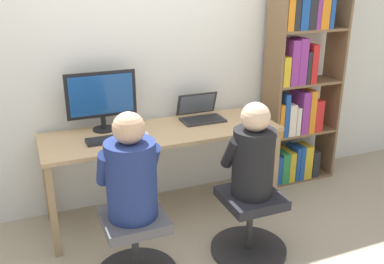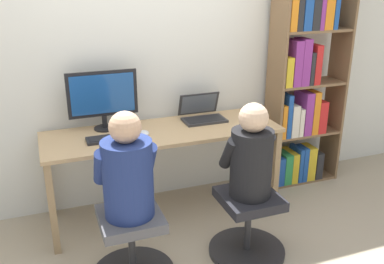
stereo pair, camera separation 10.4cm
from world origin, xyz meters
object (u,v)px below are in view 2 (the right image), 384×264
Objects in this scene: desktop_monitor at (103,98)px; bookshelf at (303,90)px; laptop at (202,114)px; office_chair_right at (248,225)px; person_at_laptop at (251,156)px; person_at_monitor at (127,172)px; keyboard at (112,138)px; office_chair_left at (132,247)px.

desktop_monitor is 0.28× the size of bookshelf.
office_chair_right is at bearing -89.67° from laptop.
person_at_laptop reaches higher than laptop.
office_chair_right is 0.81× the size of person_at_monitor.
person_at_laptop reaches higher than keyboard.
office_chair_left is (-0.01, -0.91, -0.78)m from desktop_monitor.
desktop_monitor is at bearing 131.37° from person_at_laptop.
keyboard is 0.65m from person_at_monitor.
office_chair_left is 0.85m from office_chair_right.
office_chair_right is at bearing -48.77° from desktop_monitor.
laptop is 1.33m from office_chair_left.
bookshelf is (1.83, 0.85, 0.69)m from office_chair_left.
keyboard is at bearing 139.92° from person_at_laptop.
laptop is 0.54× the size of person_at_laptop.
keyboard is at bearing 87.87° from person_at_monitor.
office_chair_right is at bearing -2.46° from office_chair_left.
bookshelf is at bearing 24.76° from person_at_monitor.
office_chair_left is at bearing 177.54° from office_chair_right.
desktop_monitor reaches higher than office_chair_left.
desktop_monitor is at bearing 92.59° from keyboard.
desktop_monitor reaches higher than person_at_monitor.
office_chair_left is at bearing -92.12° from keyboard.
desktop_monitor is 0.83× the size of person_at_laptop.
person_at_laptop reaches higher than office_chair_left.
desktop_monitor is at bearing 89.19° from person_at_monitor.
person_at_laptop is at bearing -40.08° from keyboard.
office_chair_left is at bearing -155.11° from bookshelf.
person_at_laptop is at bearing -2.49° from person_at_monitor.
bookshelf reaches higher than office_chair_left.
desktop_monitor reaches higher than laptop.
office_chair_left is 0.55m from person_at_monitor.
office_chair_right is (0.83, -0.95, -0.78)m from desktop_monitor.
laptop is 0.64× the size of office_chair_right.
desktop_monitor reaches higher than person_at_laptop.
person_at_monitor is at bearing -134.61° from laptop.
keyboard is 0.69× the size of office_chair_right.
office_chair_right is 1.01m from person_at_monitor.
laptop is at bearing 45.56° from office_chair_left.
person_at_laptop is (0.01, -0.89, -0.02)m from laptop.
person_at_laptop reaches higher than office_chair_right.
person_at_laptop is (0.85, -0.03, 0.55)m from office_chair_left.
desktop_monitor is at bearing 89.19° from office_chair_left.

